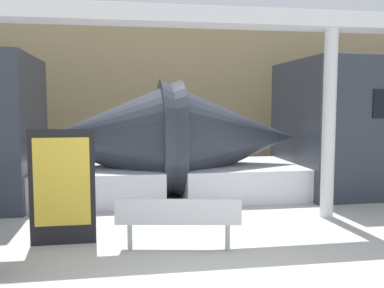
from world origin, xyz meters
name	(u,v)px	position (x,y,z in m)	size (l,w,h in m)	color
station_wall	(163,91)	(0.00, 8.97, 2.50)	(56.00, 0.20, 5.00)	tan
bench_near	(178,217)	(-0.51, 1.41, 0.50)	(1.80, 0.73, 0.79)	#ADB2B7
poster_board	(62,187)	(-2.16, 2.01, 0.87)	(0.95, 0.07, 1.72)	black
support_column_near	(329,125)	(2.46, 2.85, 1.71)	(0.24, 0.24, 3.42)	silver
canopy_beam	(332,21)	(2.46, 2.85, 3.56)	(28.00, 0.60, 0.28)	silver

